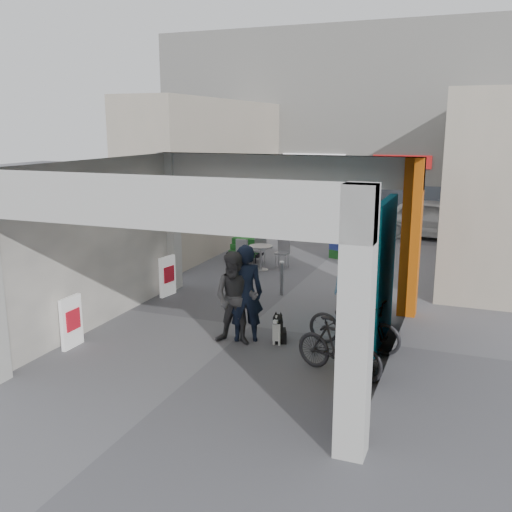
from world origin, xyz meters
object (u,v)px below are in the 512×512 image
at_px(border_collie, 279,330).
at_px(man_back_turned, 236,298).
at_px(cafe_set, 260,257).
at_px(white_van, 435,219).
at_px(man_with_dog, 245,293).
at_px(bicycle_rear, 339,347).
at_px(bicycle_front, 354,325).
at_px(produce_stand, 245,252).
at_px(man_elderly, 352,280).
at_px(man_crates, 359,218).

xyz_separation_m(border_collie, man_back_turned, (-0.77, -0.30, 0.65)).
bearing_deg(cafe_set, white_van, 55.95).
relative_size(man_with_dog, bicycle_rear, 1.18).
xyz_separation_m(border_collie, bicycle_front, (1.42, 0.24, 0.22)).
bearing_deg(man_back_turned, produce_stand, 106.56).
distance_m(cafe_set, bicycle_rear, 7.64).
relative_size(produce_stand, bicycle_rear, 0.64).
relative_size(man_elderly, man_crates, 0.83).
bearing_deg(cafe_set, produce_stand, 139.16).
bearing_deg(produce_stand, man_elderly, -57.44).
xyz_separation_m(bicycle_front, white_van, (0.58, 11.95, 0.27)).
relative_size(man_elderly, white_van, 0.37).
bearing_deg(man_elderly, border_collie, -132.52).
distance_m(man_elderly, bicycle_rear, 3.22).
xyz_separation_m(cafe_set, man_back_turned, (1.71, -5.86, 0.60)).
distance_m(border_collie, man_crates, 9.93).
bearing_deg(border_collie, man_elderly, 43.46).
bearing_deg(produce_stand, white_van, 34.96).
bearing_deg(man_elderly, man_crates, 81.91).
distance_m(man_back_turned, white_van, 12.80).
height_order(cafe_set, man_crates, man_crates).
bearing_deg(man_back_turned, man_elderly, 50.42).
distance_m(cafe_set, man_elderly, 4.87).
bearing_deg(man_elderly, bicycle_rear, -100.26).
bearing_deg(white_van, border_collie, 179.21).
distance_m(cafe_set, man_with_dog, 5.97).
distance_m(border_collie, bicycle_front, 1.46).
bearing_deg(border_collie, man_back_turned, 179.21).
relative_size(bicycle_rear, white_van, 0.38).
bearing_deg(white_van, cafe_set, 154.49).
bearing_deg(bicycle_rear, border_collie, 72.65).
xyz_separation_m(produce_stand, white_van, (5.26, 5.97, 0.47)).
height_order(produce_stand, bicycle_rear, bicycle_rear).
height_order(cafe_set, white_van, white_van).
height_order(man_back_turned, man_crates, man_crates).
relative_size(produce_stand, man_elderly, 0.65).
relative_size(border_collie, bicycle_rear, 0.39).
height_order(cafe_set, man_with_dog, man_with_dog).
distance_m(produce_stand, border_collie, 7.02).
bearing_deg(man_crates, man_elderly, 119.36).
bearing_deg(border_collie, white_van, 58.41).
relative_size(bicycle_front, bicycle_rear, 1.11).
xyz_separation_m(man_elderly, bicycle_front, (0.45, -1.93, -0.34)).
bearing_deg(man_crates, white_van, -117.22).
height_order(produce_stand, man_with_dog, man_with_dog).
bearing_deg(man_back_turned, cafe_set, 102.02).
height_order(border_collie, man_back_turned, man_back_turned).
distance_m(man_back_turned, man_elderly, 3.03).
bearing_deg(man_elderly, cafe_set, 117.41).
height_order(border_collie, man_elderly, man_elderly).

